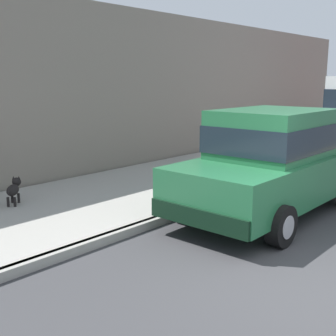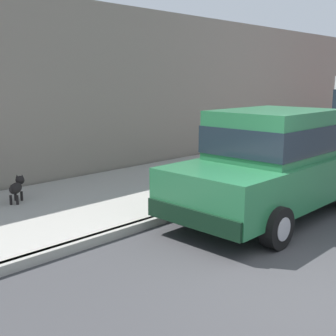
{
  "view_description": "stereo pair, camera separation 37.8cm",
  "coord_description": "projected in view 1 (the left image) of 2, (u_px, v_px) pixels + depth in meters",
  "views": [
    {
      "loc": [
        1.68,
        -4.89,
        2.45
      ],
      "look_at": [
        -3.53,
        0.92,
        0.85
      ],
      "focal_mm": 46.66,
      "sensor_mm": 36.0,
      "label": 1
    },
    {
      "loc": [
        1.96,
        -4.63,
        2.45
      ],
      "look_at": [
        -3.53,
        0.92,
        0.85
      ],
      "focal_mm": 46.66,
      "sensor_mm": 36.0,
      "label": 2
    }
  ],
  "objects": [
    {
      "name": "car_green_sedan",
      "position": [
        273.0,
        161.0,
        7.88
      ],
      "size": [
        2.06,
        4.61,
        1.92
      ],
      "color": "#23663D",
      "rests_on": "ground"
    },
    {
      "name": "dog_black",
      "position": [
        14.0,
        189.0,
        8.16
      ],
      "size": [
        0.58,
        0.56,
        0.49
      ],
      "color": "black",
      "rests_on": "sidewalk"
    },
    {
      "name": "curb",
      "position": [
        146.0,
        225.0,
        7.24
      ],
      "size": [
        0.16,
        64.0,
        0.14
      ],
      "primitive_type": "cube",
      "color": "gray",
      "rests_on": "ground"
    },
    {
      "name": "sidewalk",
      "position": [
        80.0,
        205.0,
        8.41
      ],
      "size": [
        3.6,
        64.0,
        0.14
      ],
      "primitive_type": "cube",
      "color": "#99968E",
      "rests_on": "ground"
    },
    {
      "name": "building_facade",
      "position": [
        190.0,
        89.0,
        13.7
      ],
      "size": [
        0.5,
        20.0,
        4.25
      ],
      "primitive_type": "cube",
      "color": "slate",
      "rests_on": "ground"
    }
  ]
}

